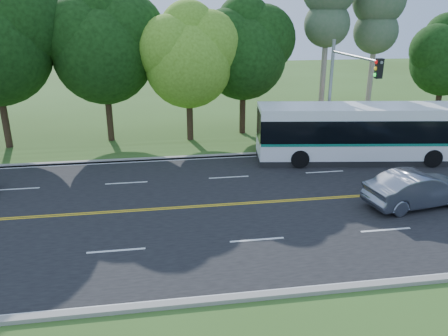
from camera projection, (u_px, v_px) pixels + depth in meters
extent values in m
plane|color=#35541C|center=(251.00, 203.00, 20.74)|extent=(120.00, 120.00, 0.00)
cube|color=black|center=(251.00, 203.00, 20.74)|extent=(60.00, 14.00, 0.02)
cube|color=gray|center=(227.00, 155.00, 27.36)|extent=(60.00, 0.30, 0.15)
cube|color=gray|center=(297.00, 292.00, 14.07)|extent=(60.00, 0.30, 0.15)
cube|color=#35541C|center=(223.00, 147.00, 29.09)|extent=(60.00, 4.00, 0.10)
cube|color=gold|center=(251.00, 204.00, 20.66)|extent=(57.00, 0.10, 0.00)
cube|color=gold|center=(251.00, 202.00, 20.81)|extent=(57.00, 0.10, 0.00)
cube|color=silver|center=(116.00, 251.00, 16.63)|extent=(2.20, 0.12, 0.00)
cube|color=silver|center=(257.00, 240.00, 17.41)|extent=(2.20, 0.12, 0.00)
cube|color=silver|center=(386.00, 230.00, 18.20)|extent=(2.20, 0.12, 0.00)
cube|color=silver|center=(17.00, 189.00, 22.35)|extent=(2.20, 0.12, 0.00)
cube|color=silver|center=(126.00, 183.00, 23.13)|extent=(2.20, 0.12, 0.00)
cube|color=silver|center=(229.00, 177.00, 23.92)|extent=(2.20, 0.12, 0.00)
cube|color=silver|center=(324.00, 172.00, 24.70)|extent=(2.20, 0.12, 0.00)
cube|color=silver|center=(414.00, 167.00, 25.48)|extent=(2.20, 0.12, 0.00)
cube|color=silver|center=(228.00, 158.00, 27.10)|extent=(57.00, 0.12, 0.00)
cube|color=silver|center=(294.00, 288.00, 14.37)|extent=(57.00, 0.12, 0.00)
cylinder|color=black|center=(5.00, 119.00, 28.29)|extent=(0.44, 0.44, 3.96)
sphere|color=black|center=(18.00, 23.00, 26.77)|extent=(5.76, 5.76, 5.76)
cylinder|color=black|center=(109.00, 115.00, 30.21)|extent=(0.44, 0.44, 3.60)
sphere|color=black|center=(104.00, 54.00, 28.80)|extent=(6.60, 6.60, 6.60)
sphere|color=black|center=(125.00, 33.00, 28.84)|extent=(5.28, 5.28, 5.28)
sphere|color=black|center=(81.00, 36.00, 28.04)|extent=(4.95, 4.95, 4.95)
sphere|color=black|center=(102.00, 14.00, 28.34)|extent=(4.29, 4.29, 4.29)
cylinder|color=black|center=(190.00, 118.00, 30.12)|extent=(0.44, 0.44, 3.24)
sphere|color=#50821B|center=(188.00, 64.00, 28.88)|extent=(5.80, 5.80, 5.80)
sphere|color=#50821B|center=(207.00, 45.00, 28.95)|extent=(4.64, 4.64, 4.64)
sphere|color=#50821B|center=(170.00, 49.00, 28.18)|extent=(4.35, 4.35, 4.35)
sphere|color=#50821B|center=(188.00, 30.00, 28.52)|extent=(3.77, 3.77, 3.77)
cylinder|color=black|center=(243.00, 110.00, 32.06)|extent=(0.44, 0.44, 3.42)
sphere|color=black|center=(243.00, 57.00, 30.76)|extent=(6.00, 6.00, 6.00)
sphere|color=black|center=(261.00, 39.00, 30.82)|extent=(4.80, 4.80, 4.80)
sphere|color=black|center=(227.00, 42.00, 30.04)|extent=(4.50, 4.50, 4.50)
sphere|color=black|center=(244.00, 23.00, 30.37)|extent=(3.90, 3.90, 3.90)
cylinder|color=gray|center=(324.00, 65.00, 31.82)|extent=(0.40, 0.40, 9.80)
sphere|color=#3B5837|center=(327.00, 24.00, 30.87)|extent=(3.23, 3.23, 3.23)
cylinder|color=gray|center=(372.00, 68.00, 32.98)|extent=(0.40, 0.40, 9.10)
sphere|color=#3B5837|center=(376.00, 32.00, 32.09)|extent=(3.23, 3.23, 3.23)
cylinder|color=black|center=(438.00, 105.00, 34.86)|extent=(0.44, 0.44, 3.06)
sphere|color=black|center=(445.00, 62.00, 33.72)|extent=(5.20, 5.20, 5.20)
sphere|color=black|center=(436.00, 50.00, 33.07)|extent=(3.90, 3.90, 3.90)
sphere|color=black|center=(447.00, 35.00, 33.44)|extent=(3.38, 3.38, 3.38)
sphere|color=#9D0D43|center=(270.00, 138.00, 28.53)|extent=(1.50, 1.50, 1.50)
sphere|color=#9D0D43|center=(285.00, 138.00, 28.67)|extent=(1.50, 1.50, 1.50)
sphere|color=#9D0D43|center=(299.00, 137.00, 28.82)|extent=(1.50, 1.50, 1.50)
sphere|color=#9D0D43|center=(314.00, 136.00, 28.96)|extent=(1.50, 1.50, 1.50)
sphere|color=#9D0D43|center=(328.00, 136.00, 29.10)|extent=(1.50, 1.50, 1.50)
sphere|color=#9D0D43|center=(342.00, 135.00, 29.24)|extent=(1.50, 1.50, 1.50)
sphere|color=#9D0D43|center=(356.00, 135.00, 29.39)|extent=(1.50, 1.50, 1.50)
sphere|color=#9D0D43|center=(370.00, 134.00, 29.53)|extent=(1.50, 1.50, 1.50)
sphere|color=#9D0D43|center=(384.00, 133.00, 29.67)|extent=(1.50, 1.50, 1.50)
cube|color=olive|center=(375.00, 145.00, 28.97)|extent=(3.50, 1.40, 0.40)
cylinder|color=gray|center=(329.00, 98.00, 27.26)|extent=(0.20, 0.20, 7.00)
cylinder|color=gray|center=(355.00, 56.00, 23.51)|extent=(0.14, 6.00, 0.14)
cube|color=black|center=(379.00, 68.00, 21.01)|extent=(0.32, 0.28, 0.95)
sphere|color=red|center=(376.00, 62.00, 20.89)|extent=(0.18, 0.18, 0.18)
sphere|color=yellow|center=(376.00, 69.00, 20.99)|extent=(0.18, 0.18, 0.18)
sphere|color=#19D833|center=(375.00, 75.00, 21.09)|extent=(0.18, 0.18, 0.18)
cube|color=white|center=(364.00, 146.00, 26.32)|extent=(13.12, 4.48, 1.06)
cube|color=black|center=(367.00, 127.00, 25.91)|extent=(13.06, 4.51, 1.33)
cube|color=white|center=(368.00, 111.00, 25.59)|extent=(13.12, 4.48, 0.60)
cube|color=#0C6F57|center=(365.00, 138.00, 26.16)|extent=(13.07, 4.52, 0.15)
cube|color=black|center=(259.00, 125.00, 25.80)|extent=(0.41, 2.50, 1.83)
cube|color=#19E54C|center=(260.00, 108.00, 25.44)|extent=(0.28, 1.63, 0.24)
cube|color=black|center=(363.00, 157.00, 26.57)|extent=(13.11, 4.37, 0.38)
cylinder|color=black|center=(300.00, 159.00, 25.19)|extent=(1.10, 0.45, 1.07)
cylinder|color=black|center=(293.00, 146.00, 27.60)|extent=(1.10, 0.45, 1.07)
cylinder|color=black|center=(432.00, 158.00, 25.29)|extent=(1.10, 0.45, 1.07)
cylinder|color=black|center=(414.00, 145.00, 27.70)|extent=(1.10, 0.45, 1.07)
imported|color=slate|center=(418.00, 189.00, 20.22)|extent=(5.22, 2.54, 1.65)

